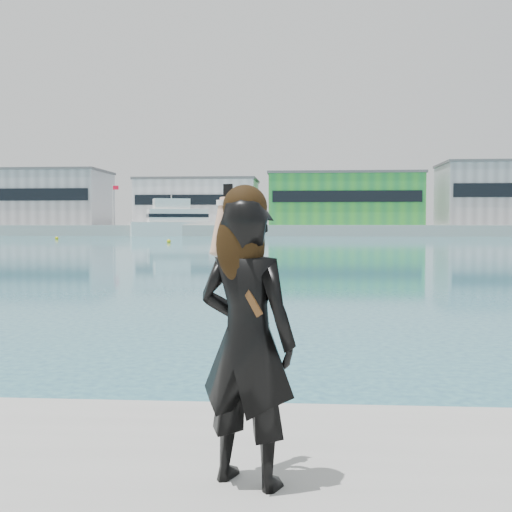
{
  "coord_description": "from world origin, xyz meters",
  "views": [
    {
      "loc": [
        -0.5,
        -4.02,
        2.22
      ],
      "look_at": [
        -0.8,
        0.11,
        2.01
      ],
      "focal_mm": 45.0,
      "sensor_mm": 36.0,
      "label": 1
    }
  ],
  "objects_px": {
    "motor_yacht": "(180,222)",
    "buoy_extra": "(169,243)",
    "buoy_far": "(57,239)",
    "woman": "(246,332)"
  },
  "relations": [
    {
      "from": "motor_yacht",
      "to": "buoy_far",
      "type": "xyz_separation_m",
      "value": [
        -12.97,
        -26.38,
        -2.51
      ]
    },
    {
      "from": "motor_yacht",
      "to": "woman",
      "type": "distance_m",
      "value": 115.25
    },
    {
      "from": "buoy_far",
      "to": "motor_yacht",
      "type": "bearing_deg",
      "value": 63.82
    },
    {
      "from": "buoy_far",
      "to": "woman",
      "type": "xyz_separation_m",
      "value": [
        35.06,
        -86.73,
        1.64
      ]
    },
    {
      "from": "motor_yacht",
      "to": "buoy_extra",
      "type": "relative_size",
      "value": 39.67
    },
    {
      "from": "motor_yacht",
      "to": "woman",
      "type": "xyz_separation_m",
      "value": [
        22.09,
        -113.11,
        -0.88
      ]
    },
    {
      "from": "buoy_far",
      "to": "buoy_extra",
      "type": "height_order",
      "value": "same"
    },
    {
      "from": "buoy_extra",
      "to": "woman",
      "type": "height_order",
      "value": "woman"
    },
    {
      "from": "woman",
      "to": "buoy_far",
      "type": "bearing_deg",
      "value": -44.56
    },
    {
      "from": "motor_yacht",
      "to": "woman",
      "type": "bearing_deg",
      "value": -99.05
    }
  ]
}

